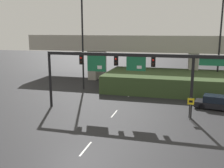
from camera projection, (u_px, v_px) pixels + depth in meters
name	position (u px, v px, depth m)	size (l,w,h in m)	color
ground_plane	(76.00, 160.00, 17.24)	(160.00, 160.00, 0.00)	#262628
lane_markings	(123.00, 103.00, 30.62)	(0.14, 43.79, 0.01)	silver
signal_gantry	(129.00, 64.00, 25.98)	(18.96, 0.44, 6.13)	black
speed_limit_sign	(191.00, 106.00, 24.52)	(0.60, 0.11, 2.20)	#4C4C4C
highway_light_pole_near	(82.00, 35.00, 36.16)	(0.70, 0.36, 14.70)	black
highway_light_pole_far	(221.00, 25.00, 36.69)	(0.70, 0.36, 17.28)	black
overpass_bridge	(143.00, 48.00, 44.16)	(38.42, 8.24, 7.53)	#A39E93
grass_embankment	(175.00, 82.00, 36.83)	(19.16, 9.96, 2.40)	#384C28
parked_sedan_near_right	(216.00, 103.00, 28.25)	(4.61, 2.69, 1.46)	black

